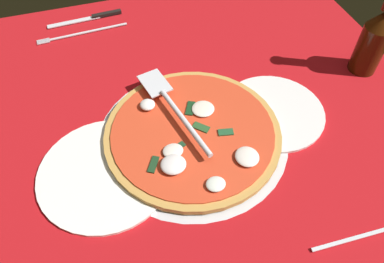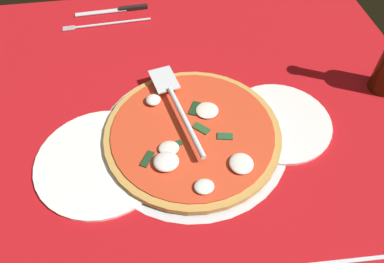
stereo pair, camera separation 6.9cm
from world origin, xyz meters
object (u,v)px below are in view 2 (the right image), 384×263
(dinner_plate_right, at_px, (279,123))
(pizza_server, at_px, (177,105))
(place_setting_far, at_px, (113,18))
(dinner_plate_left, at_px, (102,161))
(pizza, at_px, (192,133))

(dinner_plate_right, xyz_separation_m, pizza_server, (-0.19, 0.04, 0.04))
(place_setting_far, bearing_deg, dinner_plate_left, 83.50)
(dinner_plate_right, relative_size, pizza_server, 0.82)
(dinner_plate_right, height_order, pizza, pizza)
(dinner_plate_left, xyz_separation_m, dinner_plate_right, (0.34, 0.04, 0.00))
(pizza_server, relative_size, place_setting_far, 1.14)
(pizza_server, bearing_deg, place_setting_far, 5.71)
(pizza, bearing_deg, dinner_plate_right, 3.25)
(dinner_plate_left, relative_size, pizza_server, 0.95)
(place_setting_far, bearing_deg, pizza_server, 105.33)
(dinner_plate_left, bearing_deg, pizza, 10.18)
(pizza, bearing_deg, pizza_server, 110.89)
(dinner_plate_right, xyz_separation_m, place_setting_far, (-0.32, 0.41, -0.00))
(dinner_plate_right, height_order, place_setting_far, place_setting_far)
(dinner_plate_left, distance_m, place_setting_far, 0.45)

